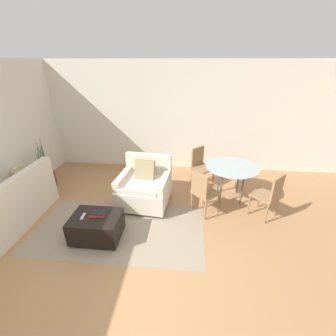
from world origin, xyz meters
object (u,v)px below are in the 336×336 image
at_px(book_stack, 98,214).
at_px(tv_remote_primary, 83,216).
at_px(couch, 10,208).
at_px(potted_plant, 46,175).
at_px(dining_chair_far_left, 200,164).
at_px(dining_table, 232,170).
at_px(dining_chair_near_right, 270,194).
at_px(armchair, 145,187).
at_px(ottoman, 97,226).
at_px(dining_chair_near_left, 203,190).

relative_size(book_stack, tv_remote_primary, 1.48).
relative_size(couch, potted_plant, 1.43).
bearing_deg(dining_chair_far_left, dining_table, -45.00).
bearing_deg(couch, dining_chair_near_right, 7.63).
bearing_deg(armchair, ottoman, -118.39).
height_order(tv_remote_primary, dining_table, dining_table).
height_order(dining_table, dining_chair_near_right, dining_chair_near_right).
bearing_deg(armchair, potted_plant, 168.56).
xyz_separation_m(dining_chair_near_left, dining_chair_near_right, (1.21, 0.00, 0.00)).
height_order(book_stack, dining_chair_near_left, dining_chair_near_left).
distance_m(potted_plant, dining_chair_far_left, 3.65).
height_order(couch, tv_remote_primary, couch).
xyz_separation_m(ottoman, tv_remote_primary, (-0.19, -0.02, 0.20)).
bearing_deg(dining_chair_near_right, book_stack, -164.84).
bearing_deg(dining_chair_near_right, couch, -172.37).
bearing_deg(potted_plant, ottoman, -40.63).
bearing_deg(dining_chair_near_left, book_stack, -155.19).
height_order(ottoman, tv_remote_primary, tv_remote_primary).
relative_size(ottoman, potted_plant, 0.64).
height_order(armchair, book_stack, armchair).
bearing_deg(armchair, dining_chair_far_left, 39.37).
xyz_separation_m(armchair, tv_remote_primary, (-0.79, -1.12, 0.06)).
xyz_separation_m(dining_chair_near_right, dining_chair_far_left, (-1.21, 1.21, 0.00)).
bearing_deg(armchair, couch, -158.58).
bearing_deg(dining_chair_far_left, armchair, -140.63).
relative_size(ottoman, tv_remote_primary, 4.60).
xyz_separation_m(armchair, dining_chair_near_right, (2.37, -0.27, 0.15)).
relative_size(armchair, book_stack, 4.17).
distance_m(tv_remote_primary, dining_chair_near_left, 2.12).
relative_size(book_stack, dining_chair_near_left, 0.28).
height_order(potted_plant, dining_table, potted_plant).
distance_m(book_stack, dining_chair_far_left, 2.65).
height_order(dining_chair_near_left, dining_chair_far_left, same).
xyz_separation_m(armchair, potted_plant, (-2.46, 0.50, -0.10)).
distance_m(ottoman, tv_remote_primary, 0.28).
distance_m(book_stack, dining_table, 2.73).
relative_size(couch, dining_chair_near_right, 1.96).
distance_m(armchair, dining_chair_near_left, 1.20).
relative_size(armchair, potted_plant, 0.85).
distance_m(dining_table, dining_chair_far_left, 0.87).
height_order(tv_remote_primary, dining_chair_far_left, dining_chair_far_left).
relative_size(ottoman, dining_chair_far_left, 0.87).
distance_m(potted_plant, dining_chair_near_left, 3.70).
bearing_deg(potted_plant, couch, -81.80).
distance_m(dining_table, dining_chair_near_right, 0.87).
bearing_deg(book_stack, dining_chair_near_right, 15.16).
height_order(ottoman, dining_chair_far_left, dining_chair_far_left).
bearing_deg(tv_remote_primary, dining_chair_near_right, 15.10).
bearing_deg(dining_table, couch, -163.04).
xyz_separation_m(dining_table, dining_chair_near_left, (-0.61, -0.61, -0.15)).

